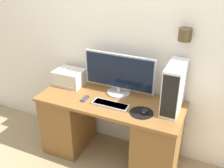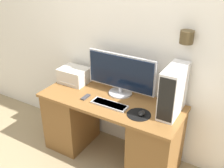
{
  "view_description": "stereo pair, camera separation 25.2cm",
  "coord_description": "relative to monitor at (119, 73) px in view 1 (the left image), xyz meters",
  "views": [
    {
      "loc": [
        0.94,
        -1.76,
        2.05
      ],
      "look_at": [
        0.02,
        0.29,
        0.91
      ],
      "focal_mm": 42.0,
      "sensor_mm": 36.0,
      "label": 1
    },
    {
      "loc": [
        1.16,
        -1.65,
        2.05
      ],
      "look_at": [
        0.02,
        0.29,
        0.91
      ],
      "focal_mm": 42.0,
      "sensor_mm": 36.0,
      "label": 2
    }
  ],
  "objects": [
    {
      "name": "computer_tower",
      "position": [
        0.58,
        -0.08,
        0.0
      ],
      "size": [
        0.15,
        0.39,
        0.45
      ],
      "color": "white",
      "rests_on": "desk"
    },
    {
      "name": "wall_back",
      "position": [
        -0.02,
        0.17,
        0.41
      ],
      "size": [
        6.4,
        0.17,
        2.7
      ],
      "color": "white",
      "rests_on": "ground_plane"
    },
    {
      "name": "mouse",
      "position": [
        0.36,
        -0.26,
        -0.2
      ],
      "size": [
        0.05,
        0.09,
        0.04
      ],
      "color": "black",
      "rests_on": "mousepad"
    },
    {
      "name": "monitor",
      "position": [
        0.0,
        0.0,
        0.0
      ],
      "size": [
        0.75,
        0.24,
        0.43
      ],
      "color": "#B7B7BC",
      "rests_on": "desk"
    },
    {
      "name": "desk",
      "position": [
        -0.02,
        -0.17,
        -0.57
      ],
      "size": [
        1.47,
        0.58,
        0.72
      ],
      "color": "brown",
      "rests_on": "ground_plane"
    },
    {
      "name": "keyboard",
      "position": [
        0.02,
        -0.26,
        -0.21
      ],
      "size": [
        0.36,
        0.12,
        0.02
      ],
      "color": "silver",
      "rests_on": "desk"
    },
    {
      "name": "printer",
      "position": [
        -0.58,
        -0.04,
        -0.14
      ],
      "size": [
        0.31,
        0.25,
        0.17
      ],
      "color": "beige",
      "rests_on": "desk"
    },
    {
      "name": "mousepad",
      "position": [
        0.34,
        -0.27,
        -0.22
      ],
      "size": [
        0.22,
        0.22,
        0.0
      ],
      "color": "black",
      "rests_on": "desk"
    },
    {
      "name": "remote_control",
      "position": [
        -0.26,
        -0.26,
        -0.22
      ],
      "size": [
        0.04,
        0.12,
        0.02
      ],
      "color": "#38383D",
      "rests_on": "desk"
    }
  ]
}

